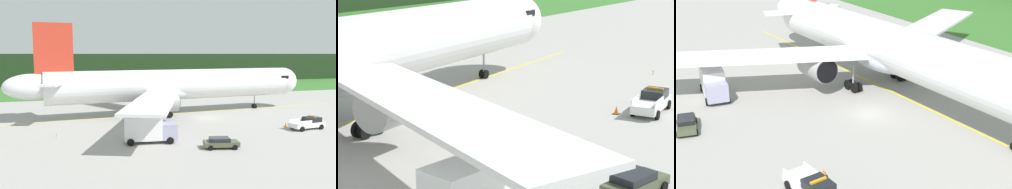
# 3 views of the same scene
# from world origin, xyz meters

# --- Properties ---
(ground) EXTENTS (320.00, 320.00, 0.00)m
(ground) POSITION_xyz_m (0.00, 0.00, 0.00)
(ground) COLOR #A39E9A
(taxiway_centerline_main) EXTENTS (74.13, 4.65, 0.01)m
(taxiway_centerline_main) POSITION_xyz_m (-3.85, 6.04, 0.00)
(taxiway_centerline_main) COLOR yellow
(taxiway_centerline_main) RESTS_ON ground
(airliner) EXTENTS (56.99, 52.76, 16.23)m
(airliner) POSITION_xyz_m (-4.53, 6.00, 5.33)
(airliner) COLOR silver
(airliner) RESTS_ON ground
(ops_pickup_truck) EXTENTS (5.65, 2.72, 1.94)m
(ops_pickup_truck) POSITION_xyz_m (11.01, -12.43, 0.90)
(ops_pickup_truck) COLOR white
(ops_pickup_truck) RESTS_ON ground
(catering_truck) EXTENTS (6.83, 3.41, 3.53)m
(catering_truck) POSITION_xyz_m (-13.64, -13.02, 1.78)
(catering_truck) COLOR #9E9BBC
(catering_truck) RESTS_ON ground
(staff_car) EXTENTS (4.43, 2.73, 1.30)m
(staff_car) POSITION_xyz_m (-6.02, -17.99, 0.70)
(staff_car) COLOR #474F36
(staff_car) RESTS_ON ground
(apron_cone) EXTENTS (0.55, 0.55, 0.69)m
(apron_cone) POSITION_xyz_m (8.71, -10.27, 0.33)
(apron_cone) COLOR black
(apron_cone) RESTS_ON ground
(taxiway_edge_light_west) EXTENTS (0.12, 0.12, 0.50)m
(taxiway_edge_light_west) POSITION_xyz_m (-24.88, -6.97, 0.27)
(taxiway_edge_light_west) COLOR yellow
(taxiway_edge_light_west) RESTS_ON ground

